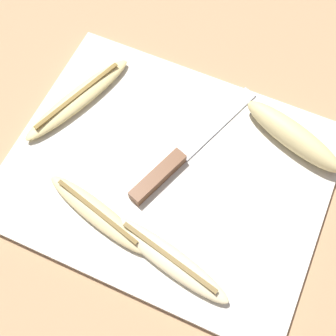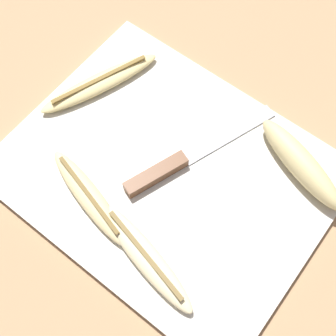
# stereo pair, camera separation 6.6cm
# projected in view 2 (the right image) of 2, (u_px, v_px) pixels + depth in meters

# --- Properties ---
(ground_plane) EXTENTS (4.00, 4.00, 0.00)m
(ground_plane) POSITION_uv_depth(u_px,v_px,m) (168.00, 174.00, 0.68)
(ground_plane) COLOR tan
(cutting_board) EXTENTS (0.45, 0.36, 0.01)m
(cutting_board) POSITION_uv_depth(u_px,v_px,m) (168.00, 173.00, 0.68)
(cutting_board) COLOR silver
(cutting_board) RESTS_ON ground_plane
(knife) EXTENTS (0.11, 0.25, 0.02)m
(knife) POSITION_uv_depth(u_px,v_px,m) (173.00, 165.00, 0.67)
(knife) COLOR brown
(knife) RESTS_ON cutting_board
(banana_spotted_left) EXTENTS (0.17, 0.09, 0.04)m
(banana_spotted_left) POSITION_uv_depth(u_px,v_px,m) (301.00, 163.00, 0.66)
(banana_spotted_left) COLOR #DBC684
(banana_spotted_left) RESTS_ON cutting_board
(banana_golden_short) EXTENTS (0.10, 0.20, 0.02)m
(banana_golden_short) POSITION_uv_depth(u_px,v_px,m) (100.00, 83.00, 0.73)
(banana_golden_short) COLOR #EDD689
(banana_golden_short) RESTS_ON cutting_board
(banana_mellow_near) EXTENTS (0.18, 0.08, 0.02)m
(banana_mellow_near) POSITION_uv_depth(u_px,v_px,m) (89.00, 197.00, 0.65)
(banana_mellow_near) COLOR beige
(banana_mellow_near) RESTS_ON cutting_board
(banana_cream_curved) EXTENTS (0.19, 0.08, 0.02)m
(banana_cream_curved) POSITION_uv_depth(u_px,v_px,m) (146.00, 256.00, 0.61)
(banana_cream_curved) COLOR beige
(banana_cream_curved) RESTS_ON cutting_board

